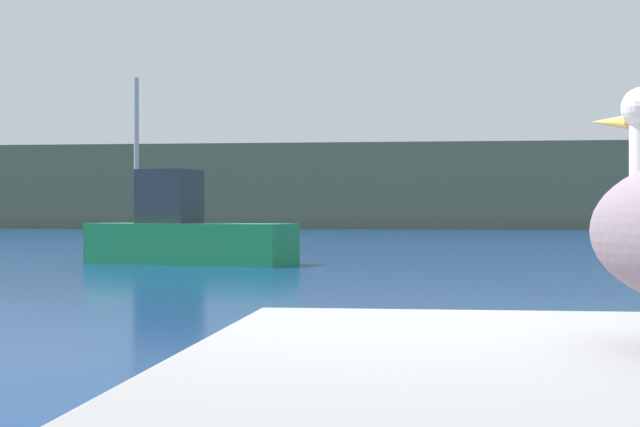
# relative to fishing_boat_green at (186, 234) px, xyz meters

# --- Properties ---
(hillside_backdrop) EXTENTS (140.00, 10.77, 6.04)m
(hillside_backdrop) POSITION_rel_fishing_boat_green_xyz_m (5.85, 52.64, 2.31)
(hillside_backdrop) COLOR #5B664C
(hillside_backdrop) RESTS_ON ground
(fishing_boat_green) EXTENTS (5.11, 2.73, 4.42)m
(fishing_boat_green) POSITION_rel_fishing_boat_green_xyz_m (0.00, 0.00, 0.00)
(fishing_boat_green) COLOR #1E8C4C
(fishing_boat_green) RESTS_ON ground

